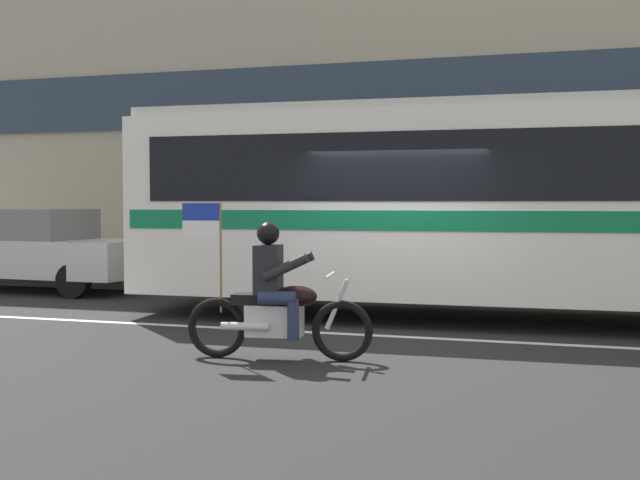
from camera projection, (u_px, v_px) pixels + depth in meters
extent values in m
plane|color=black|center=(396.00, 329.00, 10.88)|extent=(60.00, 60.00, 0.00)
cube|color=gray|center=(443.00, 286.00, 15.76)|extent=(28.00, 3.80, 0.15)
cube|color=silver|center=(387.00, 336.00, 10.30)|extent=(26.60, 0.14, 0.01)
cube|color=gray|center=(458.00, 10.00, 17.66)|extent=(28.00, 0.80, 12.33)
cube|color=#233347|center=(456.00, 89.00, 17.33)|extent=(25.76, 0.10, 1.40)
cube|color=white|center=(515.00, 206.00, 11.50)|extent=(11.59, 2.82, 2.70)
cube|color=black|center=(516.00, 169.00, 11.47)|extent=(10.67, 2.84, 0.96)
cube|color=#0F7247|center=(515.00, 219.00, 11.51)|extent=(11.36, 2.84, 0.28)
cube|color=silver|center=(517.00, 110.00, 11.43)|extent=(11.36, 2.69, 0.16)
cylinder|color=black|center=(262.00, 288.00, 11.44)|extent=(1.04, 0.30, 1.04)
torus|color=black|center=(342.00, 331.00, 8.66)|extent=(0.70, 0.18, 0.69)
torus|color=black|center=(217.00, 328.00, 8.89)|extent=(0.70, 0.18, 0.69)
cube|color=silver|center=(274.00, 320.00, 8.78)|extent=(0.67, 0.36, 0.36)
ellipsoid|color=black|center=(296.00, 296.00, 8.73)|extent=(0.51, 0.34, 0.24)
cube|color=black|center=(257.00, 299.00, 8.80)|extent=(0.59, 0.33, 0.12)
cylinder|color=silver|center=(337.00, 304.00, 8.66)|extent=(0.28, 0.09, 0.58)
cylinder|color=silver|center=(330.00, 276.00, 8.66)|extent=(0.12, 0.64, 0.04)
cylinder|color=silver|center=(245.00, 326.00, 8.67)|extent=(0.56, 0.16, 0.09)
cube|color=black|center=(268.00, 269.00, 8.76)|extent=(0.33, 0.39, 0.56)
sphere|color=black|center=(268.00, 233.00, 8.74)|extent=(0.26, 0.26, 0.26)
cylinder|color=#232D4C|center=(284.00, 294.00, 8.93)|extent=(0.44, 0.20, 0.15)
cylinder|color=#232D4C|center=(299.00, 315.00, 8.92)|extent=(0.13, 0.13, 0.46)
cylinder|color=#232D4C|center=(277.00, 298.00, 8.58)|extent=(0.44, 0.20, 0.15)
cylinder|color=#232D4C|center=(293.00, 320.00, 8.56)|extent=(0.13, 0.13, 0.46)
cylinder|color=black|center=(292.00, 265.00, 8.92)|extent=(0.53, 0.18, 0.32)
cylinder|color=black|center=(286.00, 268.00, 8.52)|extent=(0.53, 0.18, 0.32)
cylinder|color=olive|center=(221.00, 258.00, 8.84)|extent=(0.02, 0.02, 1.25)
cube|color=#1933A5|center=(201.00, 212.00, 8.85)|extent=(0.44, 0.08, 0.20)
cube|color=white|center=(201.00, 229.00, 8.86)|extent=(0.44, 0.08, 0.20)
cube|color=silver|center=(38.00, 257.00, 15.53)|extent=(4.60, 2.02, 0.72)
cube|color=slate|center=(28.00, 224.00, 15.57)|extent=(2.42, 1.70, 0.60)
cylinder|color=black|center=(74.00, 281.00, 14.34)|extent=(0.64, 0.22, 0.64)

